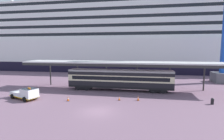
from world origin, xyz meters
name	(u,v)px	position (x,y,z in m)	size (l,w,h in m)	color
ground_plane	(98,111)	(0.00, 0.00, 0.00)	(400.00, 400.00, 0.00)	#705468
cruise_ship	(93,40)	(-14.43, 47.65, 11.91)	(126.78, 23.62, 36.64)	black
platform_canopy	(120,63)	(1.27, 12.64, 5.40)	(39.14, 5.36, 5.67)	silver
train_carriage	(120,79)	(1.27, 12.21, 2.30)	(20.27, 2.81, 4.11)	black
service_truck	(26,93)	(-12.98, 3.48, 0.99)	(5.58, 3.74, 2.02)	white
traffic_cone_near	(68,99)	(-5.82, 3.73, 0.36)	(0.36, 0.36, 0.74)	black
traffic_cone_mid	(119,98)	(2.10, 5.55, 0.31)	(0.36, 0.36, 0.63)	black
traffic_cone_far	(138,98)	(5.08, 5.93, 0.39)	(0.36, 0.36, 0.78)	black
quay_bollard	(212,101)	(15.98, 5.91, 0.52)	(0.48, 0.48, 0.96)	black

